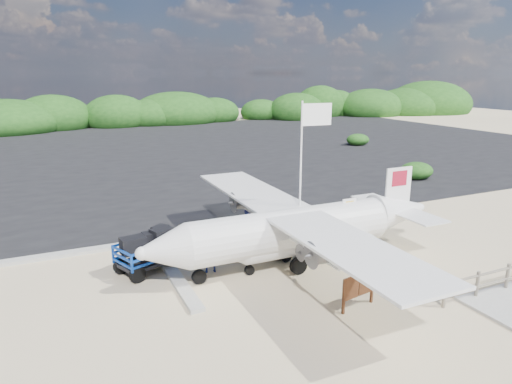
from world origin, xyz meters
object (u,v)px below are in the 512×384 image
at_px(flagpole, 298,258).
at_px(crew_a, 210,251).
at_px(signboard, 357,308).
at_px(crew_c, 291,219).
at_px(baggage_cart, 153,270).
at_px(aircraft_large, 339,160).
at_px(aircraft_small, 84,158).
at_px(crew_b, 247,207).

bearing_deg(flagpole, crew_a, 175.85).
xyz_separation_m(signboard, crew_c, (1.41, 7.11, 0.77)).
xyz_separation_m(baggage_cart, crew_c, (6.91, 1.25, 0.77)).
bearing_deg(signboard, crew_a, 116.37).
relative_size(crew_a, aircraft_large, 0.11).
bearing_deg(aircraft_small, signboard, 100.06).
xyz_separation_m(crew_b, aircraft_large, (14.56, 12.74, -0.87)).
distance_m(crew_b, aircraft_small, 24.10).
distance_m(flagpole, crew_a, 3.91).
bearing_deg(aircraft_large, flagpole, 51.27).
xyz_separation_m(baggage_cart, aircraft_small, (-0.39, 27.01, 0.00)).
bearing_deg(signboard, flagpole, 75.84).
xyz_separation_m(baggage_cart, aircraft_large, (20.24, 16.45, 0.00)).
height_order(crew_b, aircraft_small, crew_b).
distance_m(flagpole, crew_c, 3.00).
relative_size(signboard, crew_c, 0.98).
xyz_separation_m(flagpole, crew_c, (1.11, 2.67, 0.77)).
relative_size(baggage_cart, aircraft_large, 0.19).
relative_size(signboard, crew_b, 0.87).
bearing_deg(signboard, crew_b, 78.64).
distance_m(crew_a, crew_c, 5.47).
bearing_deg(crew_a, crew_c, -146.12).
distance_m(flagpole, aircraft_large, 22.98).
height_order(crew_b, aircraft_large, aircraft_large).
bearing_deg(crew_c, crew_a, 37.19).
xyz_separation_m(flagpole, aircraft_large, (14.44, 17.87, 0.00)).
height_order(baggage_cart, crew_c, crew_c).
distance_m(signboard, aircraft_small, 33.39).
bearing_deg(signboard, baggage_cart, 122.96).
xyz_separation_m(baggage_cart, signboard, (5.50, -5.86, 0.00)).
relative_size(aircraft_large, aircraft_small, 2.29).
bearing_deg(aircraft_large, crew_c, 48.94).
bearing_deg(signboard, aircraft_small, 89.93).
bearing_deg(crew_a, crew_b, -119.40).
distance_m(crew_a, aircraft_small, 28.27).
distance_m(baggage_cart, crew_b, 6.84).
xyz_separation_m(baggage_cart, crew_b, (5.69, 3.71, 0.87)).
relative_size(baggage_cart, aircraft_small, 0.43).
xyz_separation_m(flagpole, aircraft_small, (-6.20, 28.43, 0.00)).
bearing_deg(aircraft_small, crew_a, 94.75).
relative_size(baggage_cart, flagpole, 0.44).
height_order(baggage_cart, signboard, baggage_cart).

